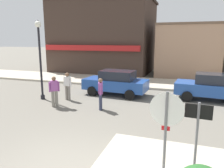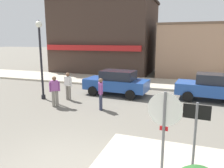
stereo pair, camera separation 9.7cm
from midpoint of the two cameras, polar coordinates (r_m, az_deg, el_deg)
name	(u,v)px [view 1 (the left image)]	position (r m, az deg, el deg)	size (l,w,h in m)	color
kerb_far	(144,83)	(17.64, 8.26, 0.33)	(80.00, 4.00, 0.15)	#B7AD99
stop_sign	(166,123)	(5.44, 13.39, -9.99)	(0.82, 0.09, 2.30)	slate
one_way_sign	(197,134)	(5.52, 20.79, -12.19)	(0.60, 0.07, 2.10)	slate
lamp_post	(40,49)	(13.24, -18.59, 8.72)	(0.36, 0.36, 4.54)	black
parked_car_nearest	(116,82)	(13.87, 0.85, 0.47)	(4.11, 2.09, 1.56)	#234C9E
parked_car_second	(212,87)	(13.79, 24.53, -0.65)	(4.12, 2.12, 1.56)	#234C9E
pedestrian_crossing_near	(101,93)	(10.89, -3.27, -2.34)	(0.34, 0.54, 1.61)	#2D334C
pedestrian_crossing_far	(54,91)	(11.78, -15.06, -1.65)	(0.48, 0.43, 1.61)	gray
pedestrian_kerb_side	(68,85)	(12.90, -11.75, -0.36)	(0.56, 0.28, 1.61)	gray
building_corner_shop	(105,36)	(24.44, -1.97, 12.31)	(10.31, 8.17, 7.57)	#3D2D26
building_storefront_left_near	(188,50)	(22.52, 19.04, 8.35)	(5.70, 5.69, 4.90)	tan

